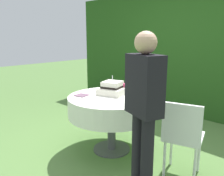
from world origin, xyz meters
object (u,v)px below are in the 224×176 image
(serving_plate_left, at_px, (95,91))
(garden_chair, at_px, (183,133))
(cake_table, at_px, (112,106))
(serving_plate_far, at_px, (138,98))
(wedding_cake, at_px, (113,89))
(serving_plate_near, at_px, (139,102))
(napkin_stack, at_px, (82,95))
(standing_person, at_px, (144,106))

(serving_plate_left, bearing_deg, garden_chair, -0.80)
(cake_table, distance_m, garden_chair, 1.02)
(serving_plate_far, bearing_deg, wedding_cake, -174.11)
(serving_plate_near, xyz_separation_m, garden_chair, (0.58, 0.00, -0.24))
(napkin_stack, bearing_deg, cake_table, 38.41)
(serving_plate_far, height_order, napkin_stack, serving_plate_far)
(wedding_cake, relative_size, napkin_stack, 2.62)
(wedding_cake, height_order, serving_plate_near, wedding_cake)
(napkin_stack, bearing_deg, serving_plate_left, 101.95)
(napkin_stack, distance_m, garden_chair, 1.38)
(serving_plate_left, bearing_deg, serving_plate_far, 6.88)
(napkin_stack, bearing_deg, garden_chair, 11.79)
(serving_plate_far, xyz_separation_m, napkin_stack, (-0.65, -0.38, -0.00))
(serving_plate_left, xyz_separation_m, napkin_stack, (0.06, -0.30, -0.00))
(serving_plate_left, relative_size, napkin_stack, 0.65)
(napkin_stack, relative_size, garden_chair, 0.17)
(serving_plate_far, relative_size, garden_chair, 0.15)
(wedding_cake, xyz_separation_m, napkin_stack, (-0.25, -0.34, -0.07))
(cake_table, relative_size, standing_person, 0.73)
(cake_table, height_order, wedding_cake, wedding_cake)
(wedding_cake, distance_m, serving_plate_far, 0.40)
(serving_plate_far, bearing_deg, napkin_stack, -149.41)
(wedding_cake, distance_m, serving_plate_left, 0.33)
(wedding_cake, bearing_deg, cake_table, -54.89)
(cake_table, relative_size, serving_plate_far, 8.59)
(cake_table, xyz_separation_m, napkin_stack, (-0.32, -0.25, 0.14))
(serving_plate_near, distance_m, napkin_stack, 0.80)
(wedding_cake, distance_m, serving_plate_near, 0.50)
(standing_person, bearing_deg, napkin_stack, 168.28)
(standing_person, bearing_deg, garden_chair, 74.10)
(cake_table, height_order, serving_plate_near, serving_plate_near)
(serving_plate_near, relative_size, serving_plate_far, 0.85)
(serving_plate_far, distance_m, garden_chair, 0.73)
(cake_table, xyz_separation_m, garden_chair, (1.01, 0.03, -0.09))
(cake_table, height_order, serving_plate_far, serving_plate_far)
(serving_plate_near, bearing_deg, napkin_stack, -159.72)
(napkin_stack, height_order, garden_chair, garden_chair)
(serving_plate_far, xyz_separation_m, garden_chair, (0.68, -0.11, -0.24))
(serving_plate_left, relative_size, standing_person, 0.06)
(cake_table, height_order, napkin_stack, napkin_stack)
(wedding_cake, height_order, napkin_stack, wedding_cake)
(cake_table, distance_m, wedding_cake, 0.24)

